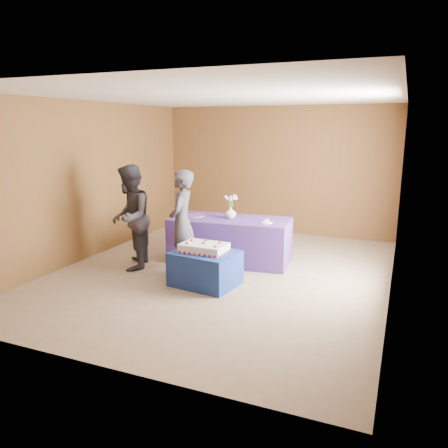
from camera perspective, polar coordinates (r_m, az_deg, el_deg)
The scene contains 13 objects.
ground at distance 6.97m, azimuth -0.29°, elevation -6.38°, with size 6.00×6.00×0.00m, color gray.
room_shell at distance 6.61m, azimuth -0.31°, elevation 8.57°, with size 5.04×6.04×2.72m.
cake_table at distance 6.40m, azimuth -2.48°, elevation -5.80°, with size 0.90×0.70×0.50m, color navy.
serving_table at distance 7.46m, azimuth 0.80°, elevation -2.10°, with size 2.00×0.90×0.75m, color #543593.
sheet_cake at distance 6.33m, azimuth -2.63°, elevation -3.08°, with size 0.70×0.49×0.16m.
vase at distance 7.37m, azimuth 0.87°, elevation 1.51°, with size 0.19×0.19×0.20m, color silver.
flower_spray at distance 7.33m, azimuth 0.87°, elevation 3.39°, with size 0.23×0.22×0.18m.
platter at distance 7.59m, azimuth -3.93°, elevation 1.12°, with size 0.39×0.39×0.02m, color #734F9F.
plate at distance 7.07m, azimuth 5.58°, elevation 0.19°, with size 0.20×0.20×0.01m, color silver.
cake_slice at distance 7.06m, azimuth 5.58°, elevation 0.47°, with size 0.07×0.06×0.08m.
knife at distance 6.91m, azimuth 5.41°, elevation -0.13°, with size 0.26×0.02×0.00m, color silver.
guest_left at distance 6.81m, azimuth -5.52°, elevation 0.22°, with size 0.59×0.39×1.63m, color #3B3A45.
guest_right at distance 7.15m, azimuth -12.13°, elevation 0.84°, with size 0.82×0.64×1.69m, color #302F38.
Camera 1 is at (2.57, -6.07, 2.27)m, focal length 35.00 mm.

